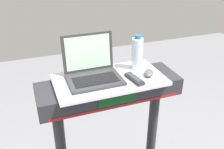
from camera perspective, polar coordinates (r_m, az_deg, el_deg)
The scene contains 5 objects.
desk_board at distance 1.58m, azimuth -0.63°, elevation -1.15°, with size 0.68×0.37×0.02m, color silver.
laptop at distance 1.56m, azimuth -4.37°, elevation 0.92°, with size 0.32×0.27×0.25m.
computer_mouse at distance 1.62m, azimuth 8.23°, elevation 0.36°, with size 0.06×0.10×0.03m, color #4C4C51.
water_bottle at distance 1.67m, azimuth 5.63°, elevation 4.73°, with size 0.07×0.07×0.23m.
tv_remote at distance 1.55m, azimuth 5.02°, elevation -0.95°, with size 0.07×0.17×0.02m.
Camera 1 is at (-0.47, -0.61, 1.91)m, focal length 40.94 mm.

